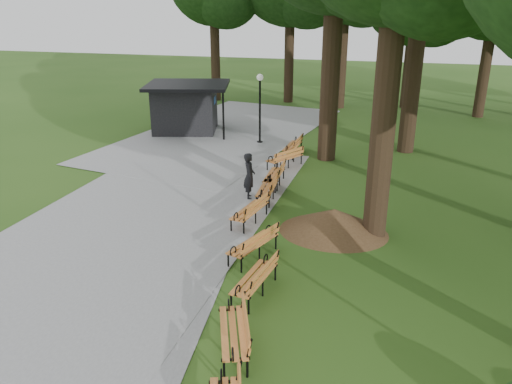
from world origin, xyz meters
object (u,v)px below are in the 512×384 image
(lamp_post, at_px, (260,94))
(bench_7, at_px, (285,158))
(dirt_mound, at_px, (334,221))
(kiosk, at_px, (185,108))
(bench_1, at_px, (233,332))
(bench_2, at_px, (254,278))
(bench_4, at_px, (249,211))
(bench_3, at_px, (253,244))
(bench_6, at_px, (274,175))
(person, at_px, (249,176))
(bench_5, at_px, (267,188))
(bench_8, at_px, (292,146))

(lamp_post, distance_m, bench_7, 4.55)
(dirt_mound, bearing_deg, kiosk, 130.89)
(bench_1, xyz_separation_m, bench_2, (-0.14, 2.16, 0.00))
(lamp_post, xyz_separation_m, bench_4, (2.11, -9.45, -1.98))
(bench_3, xyz_separation_m, bench_7, (-0.81, 8.11, 0.00))
(bench_3, relative_size, bench_7, 1.00)
(kiosk, relative_size, lamp_post, 1.23)
(bench_4, xyz_separation_m, bench_6, (-0.03, 3.60, 0.00))
(dirt_mound, distance_m, bench_4, 2.68)
(dirt_mound, relative_size, bench_3, 1.48)
(kiosk, bearing_deg, person, -69.24)
(bench_5, bearing_deg, person, -90.00)
(kiosk, xyz_separation_m, bench_8, (6.42, -2.90, -0.87))
(bench_5, distance_m, bench_8, 5.66)
(bench_1, xyz_separation_m, bench_5, (-1.32, 8.30, 0.00))
(dirt_mound, height_order, bench_4, bench_4)
(bench_6, distance_m, bench_8, 4.21)
(lamp_post, distance_m, bench_2, 14.00)
(lamp_post, distance_m, dirt_mound, 10.75)
(bench_5, distance_m, bench_7, 3.75)
(lamp_post, xyz_separation_m, dirt_mound, (4.78, -9.40, -2.04))
(bench_4, bearing_deg, kiosk, -137.27)
(lamp_post, xyz_separation_m, bench_3, (2.82, -11.67, -1.98))
(bench_5, relative_size, bench_6, 1.00)
(lamp_post, distance_m, bench_8, 3.24)
(kiosk, distance_m, bench_2, 16.66)
(bench_6, height_order, bench_8, same)
(bench_2, bearing_deg, bench_8, -164.43)
(lamp_post, bearing_deg, bench_7, -60.57)
(bench_3, distance_m, bench_7, 8.15)
(bench_5, bearing_deg, bench_7, 179.19)
(dirt_mound, height_order, bench_8, bench_8)
(bench_3, bearing_deg, dirt_mound, 159.84)
(dirt_mound, distance_m, bench_1, 6.33)
(bench_4, distance_m, bench_7, 5.89)
(bench_1, bearing_deg, lamp_post, 172.14)
(bench_3, height_order, bench_5, same)
(bench_5, xyz_separation_m, bench_8, (-0.19, 5.66, 0.00))
(bench_8, bearing_deg, bench_5, 5.36)
(bench_2, bearing_deg, person, -154.38)
(bench_1, xyz_separation_m, bench_7, (-1.47, 12.04, 0.00))
(bench_2, bearing_deg, bench_6, -161.58)
(kiosk, distance_m, dirt_mound, 14.13)
(person, relative_size, bench_8, 0.89)
(bench_1, height_order, bench_3, same)
(bench_1, xyz_separation_m, bench_6, (-1.41, 9.75, 0.00))
(lamp_post, height_order, bench_8, lamp_post)
(bench_6, bearing_deg, kiosk, -138.61)
(kiosk, bearing_deg, bench_8, -38.30)
(kiosk, bearing_deg, bench_6, -61.45)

